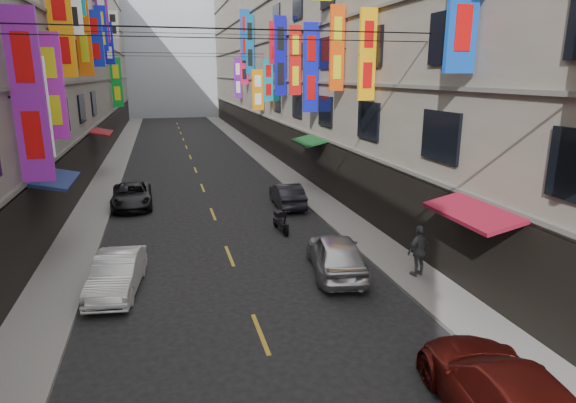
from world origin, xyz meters
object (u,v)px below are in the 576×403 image
car_left_mid (117,274)px  car_right_mid (336,254)px  car_right_far (287,195)px  pedestrian_rfar (419,251)px  car_right_near (508,400)px  scooter_far_right (280,222)px  car_left_far (132,195)px

car_left_mid → car_right_mid: (7.37, -0.36, 0.09)m
car_right_far → pedestrian_rfar: size_ratio=2.12×
car_left_mid → car_right_near: bearing=-40.7°
scooter_far_right → car_right_far: bearing=-114.2°
scooter_far_right → car_right_mid: car_right_mid is taller
scooter_far_right → car_left_far: bearing=-47.9°
car_right_far → pedestrian_rfar: bearing=103.6°
pedestrian_rfar → car_right_far: bearing=-96.1°
car_left_mid → car_right_far: (7.94, 8.70, 0.00)m
car_left_far → scooter_far_right: bearing=-44.1°
scooter_far_right → car_left_mid: bearing=30.0°
car_left_mid → car_right_mid: 7.38m
car_left_mid → pedestrian_rfar: bearing=-1.6°
car_left_mid → scooter_far_right: bearing=42.7°
car_left_mid → pedestrian_rfar: (9.95, -1.52, 0.39)m
car_left_far → car_right_near: size_ratio=0.85×
car_left_mid → car_right_mid: bearing=4.3°
car_left_far → car_right_far: bearing=-16.3°
car_left_mid → car_right_far: bearing=54.7°
car_left_mid → car_right_near: size_ratio=0.73×
car_right_mid → car_right_far: bearing=-83.6°
car_right_far → car_right_near: bearing=92.1°
car_right_near → car_right_far: (0.10, 17.35, -0.12)m
car_left_far → pedestrian_rfar: (10.01, -12.30, 0.41)m
scooter_far_right → pedestrian_rfar: size_ratio=1.00×
car_right_near → car_right_mid: 8.30m
car_left_far → car_right_far: size_ratio=1.15×
car_left_mid → pedestrian_rfar: size_ratio=2.12×
car_left_mid → pedestrian_rfar: pedestrian_rfar is taller
car_right_near → car_right_far: size_ratio=1.36×
scooter_far_right → car_right_far: 4.21m
car_right_near → pedestrian_rfar: (2.10, 7.13, 0.27)m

